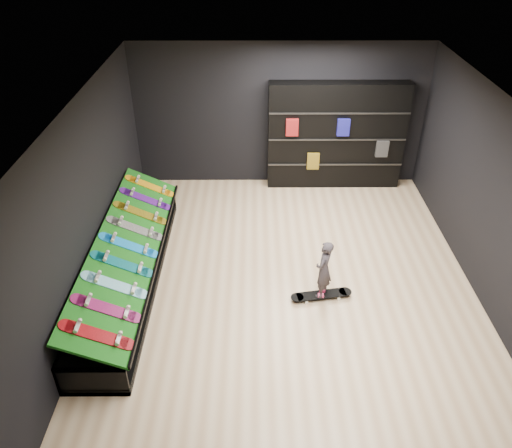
{
  "coord_description": "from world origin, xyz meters",
  "views": [
    {
      "loc": [
        -0.53,
        -6.32,
        5.31
      ],
      "look_at": [
        -0.5,
        0.2,
        1.0
      ],
      "focal_mm": 35.0,
      "sensor_mm": 36.0,
      "label": 1
    }
  ],
  "objects_px": {
    "display_rack": "(129,270)",
    "back_shelving": "(336,136)",
    "child": "(323,279)",
    "floor_skateboard": "(321,296)"
  },
  "relations": [
    {
      "from": "display_rack",
      "to": "child",
      "type": "xyz_separation_m",
      "value": [
        3.07,
        -0.42,
        0.14
      ]
    },
    {
      "from": "display_rack",
      "to": "back_shelving",
      "type": "xyz_separation_m",
      "value": [
        3.73,
        3.32,
        0.88
      ]
    },
    {
      "from": "display_rack",
      "to": "floor_skateboard",
      "type": "bearing_deg",
      "value": -7.7
    },
    {
      "from": "display_rack",
      "to": "back_shelving",
      "type": "distance_m",
      "value": 5.07
    },
    {
      "from": "display_rack",
      "to": "back_shelving",
      "type": "bearing_deg",
      "value": 41.7
    },
    {
      "from": "display_rack",
      "to": "floor_skateboard",
      "type": "xyz_separation_m",
      "value": [
        3.07,
        -0.42,
        -0.2
      ]
    },
    {
      "from": "back_shelving",
      "to": "child",
      "type": "relative_size",
      "value": 4.77
    },
    {
      "from": "display_rack",
      "to": "child",
      "type": "relative_size",
      "value": 7.62
    },
    {
      "from": "floor_skateboard",
      "to": "child",
      "type": "distance_m",
      "value": 0.34
    },
    {
      "from": "display_rack",
      "to": "back_shelving",
      "type": "height_order",
      "value": "back_shelving"
    }
  ]
}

